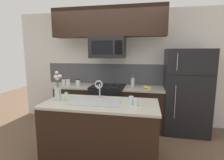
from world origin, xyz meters
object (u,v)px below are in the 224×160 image
object	(u,v)px
banana_bunch	(148,87)
drinking_glass	(131,100)
stove_range	(108,106)
spare_glass	(135,102)
storage_jar_medium	(68,82)
flower_vase	(58,90)
storage_jar_tall	(64,82)
storage_jar_short	(78,82)
refrigerator	(186,91)
microwave	(108,48)
sink_faucet	(99,87)
dish_soap_bottle	(66,96)
french_press	(133,82)

from	to	relation	value
banana_bunch	drinking_glass	xyz separation A→B (m)	(-0.24, -1.18, 0.04)
stove_range	spare_glass	distance (m)	1.54
storage_jar_medium	flower_vase	size ratio (longest dim) A/B	0.29
storage_jar_tall	banana_bunch	distance (m)	1.93
storage_jar_short	spare_glass	bearing A→B (deg)	-42.12
refrigerator	storage_jar_short	xyz separation A→B (m)	(-2.33, -0.05, 0.12)
microwave	storage_jar_short	bearing A→B (deg)	-178.99
microwave	storage_jar_medium	xyz separation A→B (m)	(-0.94, 0.01, -0.78)
storage_jar_short	sink_faucet	distance (m)	1.27
dish_soap_bottle	storage_jar_short	bearing A→B (deg)	103.45
french_press	storage_jar_tall	bearing A→B (deg)	-178.71
dish_soap_bottle	flower_vase	world-z (taller)	flower_vase
banana_bunch	flower_vase	bearing A→B (deg)	-139.42
storage_jar_tall	sink_faucet	size ratio (longest dim) A/B	0.47
storage_jar_tall	storage_jar_short	world-z (taller)	storage_jar_short
drinking_glass	microwave	bearing A→B (deg)	117.09
microwave	french_press	size ratio (longest dim) A/B	2.79
storage_jar_medium	drinking_glass	xyz separation A→B (m)	(1.57, -1.23, -0.01)
spare_glass	flower_vase	bearing A→B (deg)	178.83
spare_glass	dish_soap_bottle	bearing A→B (deg)	177.25
banana_bunch	dish_soap_bottle	size ratio (longest dim) A/B	1.15
storage_jar_tall	drinking_glass	xyz separation A→B (m)	(1.69, -1.26, -0.01)
spare_glass	microwave	bearing A→B (deg)	118.69
french_press	sink_faucet	world-z (taller)	sink_faucet
flower_vase	storage_jar_medium	bearing A→B (deg)	108.45
sink_faucet	french_press	bearing A→B (deg)	67.11
banana_bunch	french_press	bearing A→B (deg)	159.20
storage_jar_medium	french_press	world-z (taller)	french_press
banana_bunch	flower_vase	xyz separation A→B (m)	(-1.39, -1.19, 0.14)
storage_jar_short	storage_jar_tall	bearing A→B (deg)	171.45
banana_bunch	spare_glass	distance (m)	1.23
storage_jar_short	dish_soap_bottle	size ratio (longest dim) A/B	0.90
storage_jar_tall	french_press	xyz separation A→B (m)	(1.61, 0.04, 0.03)
stove_range	sink_faucet	world-z (taller)	sink_faucet
stove_range	storage_jar_tall	bearing A→B (deg)	178.73
french_press	sink_faucet	xyz separation A→B (m)	(-0.46, -1.10, 0.10)
drinking_glass	flower_vase	distance (m)	1.16
stove_range	french_press	size ratio (longest dim) A/B	3.48
stove_range	flower_vase	world-z (taller)	flower_vase
stove_range	sink_faucet	bearing A→B (deg)	-85.49
storage_jar_medium	drinking_glass	distance (m)	1.99
flower_vase	storage_jar_tall	bearing A→B (deg)	112.85
storage_jar_tall	french_press	distance (m)	1.61
refrigerator	storage_jar_short	bearing A→B (deg)	-178.69
drinking_glass	dish_soap_bottle	bearing A→B (deg)	179.23
spare_glass	storage_jar_short	bearing A→B (deg)	137.88
storage_jar_short	sink_faucet	xyz separation A→B (m)	(0.77, -1.00, 0.12)
storage_jar_tall	stove_range	bearing A→B (deg)	-1.27
microwave	storage_jar_tall	xyz separation A→B (m)	(-1.07, 0.04, -0.78)
refrigerator	storage_jar_medium	distance (m)	2.58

